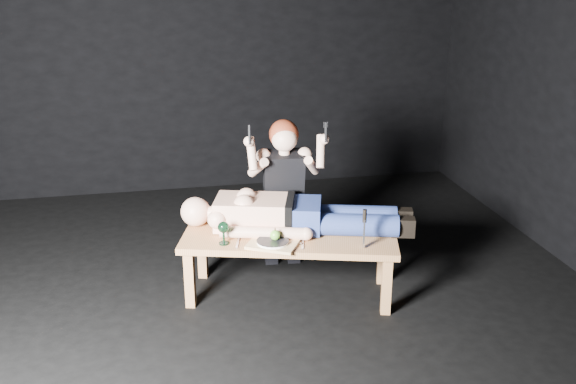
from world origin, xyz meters
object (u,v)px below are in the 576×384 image
at_px(lying_man, 297,211).
at_px(kneeling_woman, 283,191).
at_px(table, 289,265).
at_px(serving_tray, 273,244).
at_px(carving_knife, 364,229).
at_px(goblet, 224,233).

bearing_deg(lying_man, kneeling_woman, 109.58).
xyz_separation_m(table, serving_tray, (-0.14, -0.14, 0.23)).
bearing_deg(carving_knife, serving_tray, -179.74).
height_order(goblet, carving_knife, carving_knife).
bearing_deg(carving_knife, table, 161.11).
distance_m(kneeling_woman, goblet, 0.75).
bearing_deg(table, lying_man, 69.93).
bearing_deg(serving_tray, carving_knife, -15.35).
xyz_separation_m(table, lying_man, (0.08, 0.11, 0.36)).
bearing_deg(table, goblet, -158.28).
xyz_separation_m(lying_man, carving_knife, (0.36, -0.41, 0.00)).
xyz_separation_m(kneeling_woman, goblet, (-0.51, -0.54, -0.07)).
xyz_separation_m(serving_tray, goblet, (-0.31, 0.09, 0.07)).
bearing_deg(carving_knife, goblet, 179.94).
distance_m(lying_man, kneeling_woman, 0.39).
height_order(table, goblet, goblet).
bearing_deg(goblet, serving_tray, -16.23).
xyz_separation_m(table, carving_knife, (0.43, -0.30, 0.36)).
xyz_separation_m(lying_man, goblet, (-0.53, -0.16, -0.05)).
height_order(lying_man, kneeling_woman, kneeling_woman).
relative_size(goblet, carving_knife, 0.59).
bearing_deg(goblet, table, 6.11).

